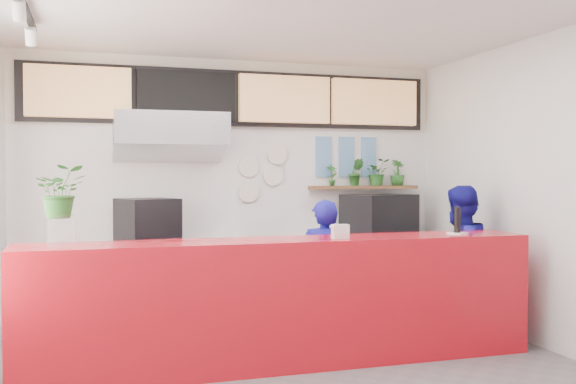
{
  "coord_description": "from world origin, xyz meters",
  "views": [
    {
      "loc": [
        -1.61,
        -4.91,
        1.67
      ],
      "look_at": [
        0.1,
        0.7,
        1.5
      ],
      "focal_mm": 40.0,
      "sensor_mm": 36.0,
      "label": 1
    }
  ],
  "objects": [
    {
      "name": "floor",
      "position": [
        0.0,
        0.0,
        0.0
      ],
      "size": [
        5.0,
        5.0,
        0.0
      ],
      "primitive_type": "plane",
      "color": "slate",
      "rests_on": "ground"
    },
    {
      "name": "ceiling",
      "position": [
        0.0,
        0.0,
        3.0
      ],
      "size": [
        5.0,
        5.0,
        0.0
      ],
      "primitive_type": "plane",
      "rotation": [
        3.14,
        0.0,
        0.0
      ],
      "color": "silver"
    },
    {
      "name": "wall_back",
      "position": [
        0.0,
        2.5,
        1.5
      ],
      "size": [
        5.0,
        0.0,
        5.0
      ],
      "primitive_type": "plane",
      "rotation": [
        1.57,
        0.0,
        0.0
      ],
      "color": "white",
      "rests_on": "ground"
    },
    {
      "name": "wall_right",
      "position": [
        2.5,
        0.0,
        1.5
      ],
      "size": [
        0.0,
        5.0,
        5.0
      ],
      "primitive_type": "plane",
      "rotation": [
        1.57,
        0.0,
        -1.57
      ],
      "color": "white",
      "rests_on": "ground"
    },
    {
      "name": "service_counter",
      "position": [
        0.0,
        0.4,
        0.55
      ],
      "size": [
        4.5,
        0.6,
        1.1
      ],
      "primitive_type": "cube",
      "color": "red",
      "rests_on": "ground"
    },
    {
      "name": "cream_band",
      "position": [
        0.0,
        2.49,
        2.6
      ],
      "size": [
        5.0,
        0.02,
        0.8
      ],
      "primitive_type": "cube",
      "color": "beige",
      "rests_on": "wall_back"
    },
    {
      "name": "prep_bench",
      "position": [
        -0.8,
        2.2,
        0.45
      ],
      "size": [
        1.8,
        0.6,
        0.9
      ],
      "primitive_type": "cube",
      "color": "#B2B5BA",
      "rests_on": "ground"
    },
    {
      "name": "panini_oven",
      "position": [
        -1.05,
        2.2,
        1.15
      ],
      "size": [
        0.72,
        0.72,
        0.5
      ],
      "primitive_type": "cube",
      "rotation": [
        0.0,
        0.0,
        0.38
      ],
      "color": "black",
      "rests_on": "prep_bench"
    },
    {
      "name": "extraction_hood",
      "position": [
        -0.8,
        2.15,
        2.15
      ],
      "size": [
        1.2,
        0.7,
        0.35
      ],
      "primitive_type": "cube",
      "color": "#B2B5BA",
      "rests_on": "ceiling"
    },
    {
      "name": "hood_lip",
      "position": [
        -0.8,
        2.15,
        1.95
      ],
      "size": [
        1.2,
        0.69,
        0.31
      ],
      "primitive_type": "cube",
      "rotation": [
        -0.35,
        0.0,
        0.0
      ],
      "color": "#B2B5BA",
      "rests_on": "ceiling"
    },
    {
      "name": "right_bench",
      "position": [
        1.5,
        2.2,
        0.45
      ],
      "size": [
        1.8,
        0.6,
        0.9
      ],
      "primitive_type": "cube",
      "color": "#B2B5BA",
      "rests_on": "ground"
    },
    {
      "name": "espresso_machine",
      "position": [
        1.72,
        2.2,
        1.16
      ],
      "size": [
        0.95,
        0.81,
        0.52
      ],
      "primitive_type": "cube",
      "rotation": [
        0.0,
        0.0,
        0.35
      ],
      "color": "black",
      "rests_on": "right_bench"
    },
    {
      "name": "espresso_tray",
      "position": [
        1.72,
        2.2,
        1.38
      ],
      "size": [
        0.84,
        0.7,
        0.07
      ],
      "primitive_type": "cube",
      "rotation": [
        0.0,
        0.0,
        0.33
      ],
      "color": "#A5A6AC",
      "rests_on": "espresso_machine"
    },
    {
      "name": "herb_shelf",
      "position": [
        1.6,
        2.4,
        1.5
      ],
      "size": [
        1.4,
        0.18,
        0.04
      ],
      "primitive_type": "cube",
      "color": "brown",
      "rests_on": "wall_back"
    },
    {
      "name": "menu_board_far_left",
      "position": [
        -1.75,
        2.38,
        2.55
      ],
      "size": [
        1.1,
        0.1,
        0.55
      ],
      "primitive_type": "cube",
      "color": "tan",
      "rests_on": "wall_back"
    },
    {
      "name": "menu_board_mid_left",
      "position": [
        -0.59,
        2.38,
        2.55
      ],
      "size": [
        1.1,
        0.1,
        0.55
      ],
      "primitive_type": "cube",
      "color": "black",
      "rests_on": "wall_back"
    },
    {
      "name": "menu_board_mid_right",
      "position": [
        0.57,
        2.38,
        2.55
      ],
      "size": [
        1.1,
        0.1,
        0.55
      ],
      "primitive_type": "cube",
      "color": "tan",
      "rests_on": "wall_back"
    },
    {
      "name": "menu_board_far_right",
      "position": [
        1.73,
        2.38,
        2.55
      ],
      "size": [
        1.1,
        0.1,
        0.55
      ],
      "primitive_type": "cube",
      "color": "tan",
      "rests_on": "wall_back"
    },
    {
      "name": "soffit",
      "position": [
        0.0,
        2.46,
        2.55
      ],
      "size": [
        4.8,
        0.04,
        0.65
      ],
      "primitive_type": "cube",
      "color": "black",
      "rests_on": "wall_back"
    },
    {
      "name": "dec_plate_a",
      "position": [
        0.15,
        2.47,
        1.75
      ],
      "size": [
        0.24,
        0.03,
        0.24
      ],
      "primitive_type": "cylinder",
      "rotation": [
        1.57,
        0.0,
        0.0
      ],
      "color": "silver",
      "rests_on": "wall_back"
    },
    {
      "name": "dec_plate_b",
      "position": [
        0.45,
        2.47,
        1.65
      ],
      "size": [
        0.24,
        0.03,
        0.24
      ],
      "primitive_type": "cylinder",
      "rotation": [
        1.57,
        0.0,
        0.0
      ],
      "color": "silver",
      "rests_on": "wall_back"
    },
    {
      "name": "dec_plate_c",
      "position": [
        0.15,
        2.47,
        1.45
      ],
      "size": [
        0.24,
        0.03,
        0.24
      ],
      "primitive_type": "cylinder",
      "rotation": [
        1.57,
        0.0,
        0.0
      ],
      "color": "silver",
      "rests_on": "wall_back"
    },
    {
      "name": "dec_plate_d",
      "position": [
        0.5,
        2.47,
        1.9
      ],
      "size": [
        0.24,
        0.03,
        0.24
      ],
      "primitive_type": "cylinder",
      "rotation": [
        1.57,
        0.0,
        0.0
      ],
      "color": "silver",
      "rests_on": "wall_back"
    },
    {
      "name": "photo_frame_a",
      "position": [
        1.1,
        2.48,
        2.0
      ],
      "size": [
        0.2,
        0.02,
        0.25
      ],
      "primitive_type": "cube",
      "color": "#598CBF",
      "rests_on": "wall_back"
    },
    {
      "name": "photo_frame_b",
      "position": [
        1.4,
        2.48,
        2.0
      ],
      "size": [
        0.2,
        0.02,
        0.25
      ],
      "primitive_type": "cube",
      "color": "#598CBF",
      "rests_on": "wall_back"
    },
    {
      "name": "photo_frame_c",
      "position": [
        1.7,
        2.48,
        2.0
      ],
      "size": [
        0.2,
        0.02,
        0.25
      ],
      "primitive_type": "cube",
      "color": "#598CBF",
      "rests_on": "wall_back"
    },
    {
      "name": "photo_frame_d",
      "position": [
        1.1,
        2.48,
        1.75
      ],
      "size": [
        0.2,
        0.02,
        0.25
      ],
      "primitive_type": "cube",
      "color": "#598CBF",
      "rests_on": "wall_back"
    },
    {
      "name": "photo_frame_e",
      "position": [
        1.4,
        2.48,
        1.75
      ],
      "size": [
        0.2,
        0.02,
        0.25
      ],
      "primitive_type": "cube",
      "color": "#598CBF",
      "rests_on": "wall_back"
    },
    {
      "name": "photo_frame_f",
      "position": [
        1.7,
        2.48,
        1.75
      ],
      "size": [
        0.2,
        0.02,
        0.25
      ],
      "primitive_type": "cube",
      "color": "#598CBF",
      "rests_on": "wall_back"
    },
    {
      "name": "staff_center",
      "position": [
        0.56,
        1.01,
        0.71
      ],
      "size": [
        0.6,
        0.5,
        1.41
      ],
      "primitive_type": "imported",
      "rotation": [
        0.0,
        0.0,
        2.78
      ],
      "color": "navy",
      "rests_on": "ground"
    },
    {
      "name": "staff_right",
      "position": [
        2.03,
        0.91,
        0.77
      ],
      "size": [
        0.92,
        0.84,
        1.55
      ],
      "primitive_type": "imported",
      "rotation": [
        0.0,
        0.0,
        3.55
      ],
      "color": "navy",
      "rests_on": "ground"
    },
    {
      "name": "herb_a",
      "position": [
        1.18,
        2.4,
        1.65
      ],
      "size": [
        0.16,
        0.12,
        0.26
      ],
      "primitive_type": "imported",
      "rotation": [
        0.0,
        0.0,
        0.2
      ],
      "color": "#245E21",
      "rests_on": "herb_shelf"
    },
    {
      "name": "herb_b",
      "position": [
        1.5,
        2.4,
        1.69
      ],
      "size": [
        0.23,
        0.21,
        0.34
      ],
      "primitive_type": "imported",
      "rotation": [
        0.0,
        0.0,
        -0.35
      ],
      "color": "#245E21",
      "rests_on": "herb_shelf"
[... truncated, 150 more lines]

